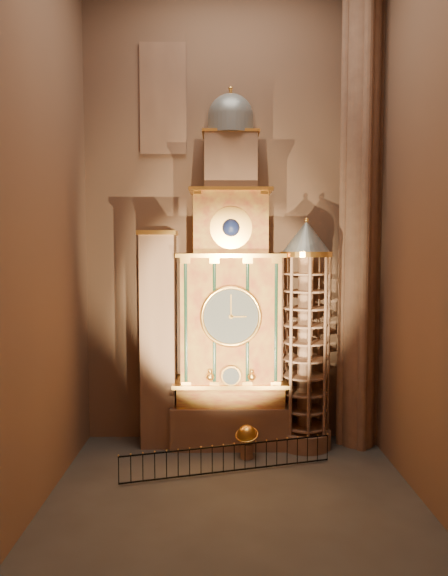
{
  "coord_description": "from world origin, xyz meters",
  "views": [
    {
      "loc": [
        -0.56,
        -19.07,
        9.21
      ],
      "look_at": [
        -0.33,
        3.0,
        7.66
      ],
      "focal_mm": 32.0,
      "sensor_mm": 36.0,
      "label": 1
    }
  ],
  "objects_px": {
    "astronomical_clock": "(230,306)",
    "portrait_tower": "(159,338)",
    "stair_turret": "(305,336)",
    "iron_railing": "(229,459)",
    "celestial_globe": "(247,438)"
  },
  "relations": [
    {
      "from": "iron_railing",
      "to": "portrait_tower",
      "type": "bearing_deg",
      "value": 134.97
    },
    {
      "from": "portrait_tower",
      "to": "celestial_globe",
      "type": "height_order",
      "value": "portrait_tower"
    },
    {
      "from": "portrait_tower",
      "to": "iron_railing",
      "type": "bearing_deg",
      "value": -45.03
    },
    {
      "from": "astronomical_clock",
      "to": "stair_turret",
      "type": "bearing_deg",
      "value": -4.3
    },
    {
      "from": "celestial_globe",
      "to": "iron_railing",
      "type": "xyz_separation_m",
      "value": [
        -0.83,
        -1.59,
        -0.28
      ]
    },
    {
      "from": "astronomical_clock",
      "to": "iron_railing",
      "type": "distance_m",
      "value": 6.87
    },
    {
      "from": "portrait_tower",
      "to": "celestial_globe",
      "type": "relative_size",
      "value": 6.8
    },
    {
      "from": "celestial_globe",
      "to": "astronomical_clock",
      "type": "bearing_deg",
      "value": 112.75
    },
    {
      "from": "astronomical_clock",
      "to": "portrait_tower",
      "type": "bearing_deg",
      "value": 179.71
    },
    {
      "from": "astronomical_clock",
      "to": "stair_turret",
      "type": "xyz_separation_m",
      "value": [
        3.5,
        -0.26,
        -1.41
      ]
    },
    {
      "from": "portrait_tower",
      "to": "stair_turret",
      "type": "relative_size",
      "value": 0.94
    },
    {
      "from": "astronomical_clock",
      "to": "portrait_tower",
      "type": "height_order",
      "value": "astronomical_clock"
    },
    {
      "from": "celestial_globe",
      "to": "iron_railing",
      "type": "height_order",
      "value": "celestial_globe"
    },
    {
      "from": "stair_turret",
      "to": "celestial_globe",
      "type": "bearing_deg",
      "value": -153.58
    },
    {
      "from": "astronomical_clock",
      "to": "iron_railing",
      "type": "bearing_deg",
      "value": -92.46
    }
  ]
}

